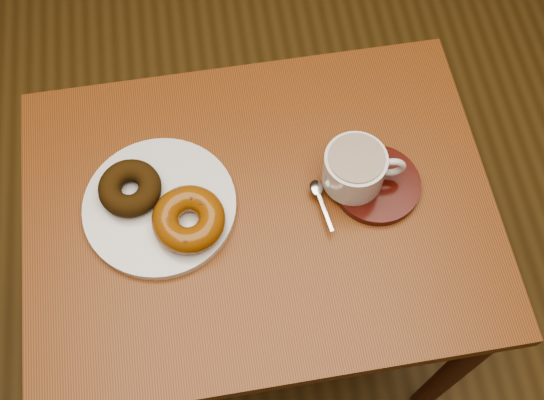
{
  "coord_description": "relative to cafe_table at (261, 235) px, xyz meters",
  "views": [
    {
      "loc": [
        -0.0,
        -0.27,
        1.68
      ],
      "look_at": [
        0.07,
        0.19,
        0.72
      ],
      "focal_mm": 45.0,
      "sensor_mm": 36.0,
      "label": 1
    }
  ],
  "objects": [
    {
      "name": "donut_caramel",
      "position": [
        -0.11,
        -0.02,
        0.15
      ],
      "size": [
        0.13,
        0.13,
        0.04
      ],
      "rotation": [
        0.0,
        0.0,
        -0.16
      ],
      "color": "#884A0E",
      "rests_on": "donut_plate"
    },
    {
      "name": "donut_cinnamon",
      "position": [
        -0.2,
        0.05,
        0.14
      ],
      "size": [
        0.1,
        0.1,
        0.04
      ],
      "primitive_type": "torus",
      "rotation": [
        0.0,
        0.0,
        -0.01
      ],
      "color": "#331F0A",
      "rests_on": "donut_plate"
    },
    {
      "name": "donut_plate",
      "position": [
        -0.16,
        0.02,
        0.12
      ],
      "size": [
        0.26,
        0.26,
        0.01
      ],
      "primitive_type": "cylinder",
      "rotation": [
        0.0,
        0.0,
        -0.07
      ],
      "color": "silver",
      "rests_on": "cafe_table"
    },
    {
      "name": "saucer",
      "position": [
        0.19,
        0.01,
        0.12
      ],
      "size": [
        0.18,
        0.18,
        0.01
      ],
      "primitive_type": "cylinder",
      "rotation": [
        0.0,
        0.0,
        0.42
      ],
      "color": "#3B0D08",
      "rests_on": "cafe_table"
    },
    {
      "name": "teaspoon",
      "position": [
        0.09,
        0.0,
        0.13
      ],
      "size": [
        0.02,
        0.09,
        0.01
      ],
      "rotation": [
        0.0,
        0.0,
        0.15
      ],
      "color": "silver",
      "rests_on": "saucer"
    },
    {
      "name": "cafe_table",
      "position": [
        0.0,
        0.0,
        0.0
      ],
      "size": [
        0.76,
        0.57,
        0.7
      ],
      "rotation": [
        0.0,
        0.0,
        0.02
      ],
      "color": "brown",
      "rests_on": "ground"
    },
    {
      "name": "coffee_cup",
      "position": [
        0.15,
        0.02,
        0.16
      ],
      "size": [
        0.13,
        0.1,
        0.07
      ],
      "rotation": [
        0.0,
        0.0,
        -0.13
      ],
      "color": "silver",
      "rests_on": "saucer"
    }
  ]
}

